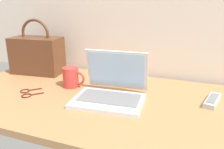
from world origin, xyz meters
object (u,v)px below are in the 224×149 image
coffee_mug (71,77)px  handbag (37,54)px  remote_control_near (212,100)px  eyeglasses (27,93)px  laptop (112,90)px

coffee_mug → handbag: (-0.32, 0.14, 0.06)m
remote_control_near → eyeglasses: (-0.84, -0.22, -0.01)m
coffee_mug → handbag: size_ratio=0.37×
laptop → coffee_mug: laptop is taller
coffee_mug → eyeglasses: 0.23m
coffee_mug → remote_control_near: coffee_mug is taller
laptop → handbag: 0.61m
remote_control_near → eyeglasses: 0.87m
remote_control_near → handbag: 1.02m
laptop → coffee_mug: size_ratio=2.68×
eyeglasses → handbag: (-0.16, 0.31, 0.11)m
handbag → remote_control_near: bearing=-5.2°
coffee_mug → eyeglasses: size_ratio=0.89×
laptop → handbag: handbag is taller
laptop → handbag: size_ratio=0.99×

